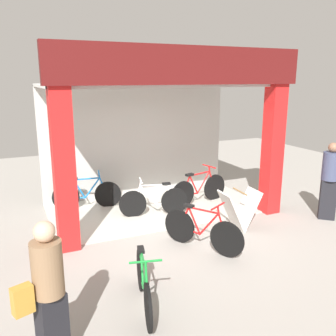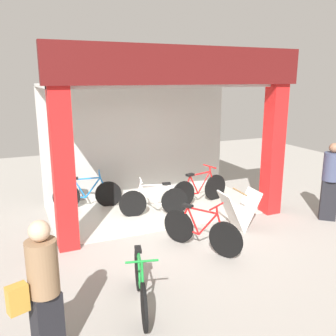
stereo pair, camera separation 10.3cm
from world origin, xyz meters
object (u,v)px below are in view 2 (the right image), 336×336
bicycle_inside_1 (199,190)px  sandwich_board_sign (239,210)px  bicycle_parked_1 (201,231)px  pedestrian_0 (43,290)px  bicycle_inside_2 (87,194)px  bicycle_parked_0 (140,284)px  bicycle_inside_0 (154,201)px  pedestrian_1 (331,180)px

bicycle_inside_1 → sandwich_board_sign: 1.69m
bicycle_parked_1 → pedestrian_0: size_ratio=0.89×
bicycle_inside_1 → bicycle_inside_2: bearing=162.7°
bicycle_inside_2 → bicycle_parked_0: bearing=-92.1°
bicycle_inside_1 → bicycle_inside_2: size_ratio=1.05×
bicycle_parked_0 → bicycle_parked_1: (1.60, 1.20, 0.03)m
bicycle_inside_0 → bicycle_inside_2: size_ratio=0.97×
pedestrian_0 → bicycle_inside_0: bearing=53.1°
bicycle_inside_0 → pedestrian_1: pedestrian_1 is taller
bicycle_inside_2 → pedestrian_1: 5.58m
bicycle_inside_0 → bicycle_parked_1: size_ratio=1.06×
bicycle_inside_0 → bicycle_inside_2: bicycle_inside_2 is taller
bicycle_inside_0 → bicycle_inside_2: (-1.29, 1.10, 0.01)m
bicycle_parked_1 → sandwich_board_sign: (1.18, 0.53, 0.04)m
pedestrian_1 → bicycle_inside_1: bearing=136.1°
bicycle_inside_2 → pedestrian_1: size_ratio=0.93×
bicycle_parked_0 → bicycle_inside_0: bearing=65.2°
bicycle_inside_2 → sandwich_board_sign: 3.63m
bicycle_parked_1 → pedestrian_0: pedestrian_0 is taller
bicycle_inside_1 → sandwich_board_sign: bearing=-89.7°
bicycle_inside_1 → bicycle_parked_1: bearing=-118.0°
bicycle_parked_1 → pedestrian_1: (3.31, 0.16, 0.54)m
bicycle_inside_1 → bicycle_parked_0: 4.40m
bicycle_inside_2 → bicycle_parked_0: (-0.15, -4.23, -0.02)m
sandwich_board_sign → pedestrian_0: 4.65m
bicycle_inside_2 → sandwich_board_sign: bicycle_inside_2 is taller
bicycle_parked_0 → pedestrian_0: pedestrian_0 is taller
bicycle_inside_1 → bicycle_parked_0: bicycle_inside_1 is taller
bicycle_inside_0 → pedestrian_0: bearing=-126.9°
sandwich_board_sign → pedestrian_0: size_ratio=0.50×
bicycle_inside_2 → bicycle_inside_0: bearing=-40.5°
bicycle_inside_1 → pedestrian_0: pedestrian_0 is taller
pedestrian_0 → bicycle_parked_0: bearing=21.4°
bicycle_inside_2 → bicycle_parked_1: (1.45, -3.03, 0.01)m
bicycle_inside_0 → sandwich_board_sign: 1.94m
bicycle_parked_1 → bicycle_inside_1: bearing=62.0°
pedestrian_0 → pedestrian_1: size_ratio=0.96×
bicycle_inside_2 → bicycle_parked_0: 4.23m
bicycle_parked_1 → pedestrian_1: bearing=2.7°
bicycle_inside_0 → bicycle_parked_1: 1.93m
bicycle_inside_0 → pedestrian_0: 4.56m
bicycle_inside_0 → pedestrian_1: 3.93m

